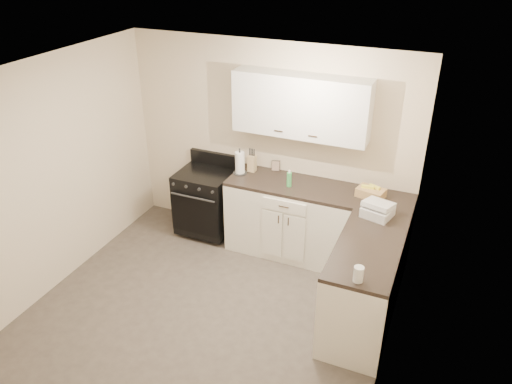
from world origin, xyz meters
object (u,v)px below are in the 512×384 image
at_px(stove, 205,202).
at_px(paper_towel, 240,163).
at_px(knife_block, 252,163).
at_px(wicker_basket, 371,193).
at_px(countertop_grill, 377,212).

xyz_separation_m(stove, paper_towel, (0.48, 0.04, 0.62)).
xyz_separation_m(knife_block, wicker_basket, (1.48, -0.09, -0.05)).
distance_m(knife_block, wicker_basket, 1.48).
relative_size(stove, paper_towel, 2.95).
relative_size(stove, wicker_basket, 2.73).
bearing_deg(wicker_basket, stove, -178.28).
relative_size(knife_block, wicker_basket, 0.69).
xyz_separation_m(paper_towel, countertop_grill, (1.73, -0.37, -0.09)).
bearing_deg(stove, countertop_grill, -8.50).
xyz_separation_m(paper_towel, wicker_basket, (1.59, 0.02, -0.09)).
height_order(knife_block, paper_towel, paper_towel).
bearing_deg(countertop_grill, knife_block, 178.19).
bearing_deg(stove, knife_block, 14.65).
bearing_deg(knife_block, wicker_basket, -2.75).
distance_m(stove, countertop_grill, 2.30).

